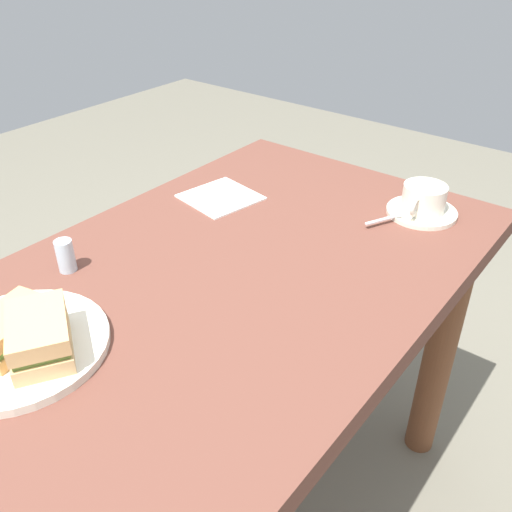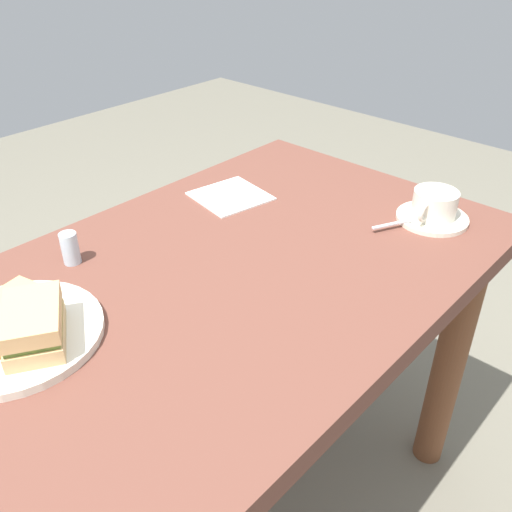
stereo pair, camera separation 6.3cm
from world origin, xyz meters
name	(u,v)px [view 1 (the left image)]	position (x,y,z in m)	size (l,w,h in m)	color
dining_table	(193,350)	(0.00, 0.00, 0.62)	(1.33, 0.72, 0.74)	brown
sandwich_plate	(17,347)	(-0.26, 0.10, 0.75)	(0.27, 0.27, 0.01)	silver
sandwich_front	(11,329)	(-0.26, 0.11, 0.78)	(0.13, 0.10, 0.05)	tan
sandwich_back	(40,336)	(-0.25, 0.05, 0.79)	(0.14, 0.15, 0.06)	tan
coffee_saucer	(421,212)	(0.52, -0.19, 0.75)	(0.15, 0.15, 0.01)	silver
coffee_cup	(424,197)	(0.52, -0.19, 0.78)	(0.12, 0.09, 0.06)	silver
spoon	(392,217)	(0.45, -0.16, 0.75)	(0.09, 0.05, 0.01)	silver
napkin	(221,197)	(0.31, 0.20, 0.74)	(0.15, 0.15, 0.00)	white
salt_shaker	(65,256)	(-0.08, 0.23, 0.77)	(0.03, 0.03, 0.06)	silver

